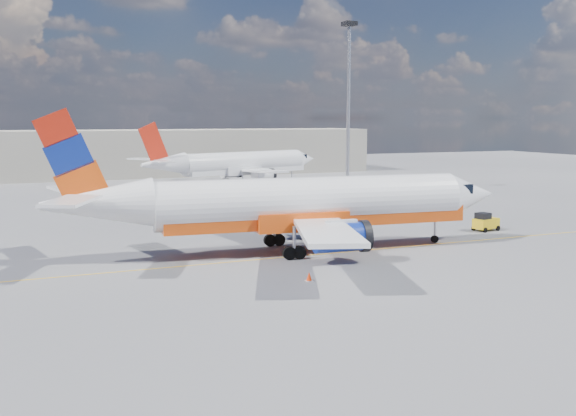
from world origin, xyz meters
name	(u,v)px	position (x,y,z in m)	size (l,w,h in m)	color
ground	(339,262)	(0.00, 0.00, 0.00)	(240.00, 240.00, 0.00)	#5B5B60
taxi_line	(321,254)	(0.00, 3.00, 0.01)	(70.00, 0.15, 0.01)	yellow
terminal_main	(176,152)	(5.00, 75.00, 4.00)	(70.00, 14.00, 8.00)	beige
main_jet	(297,205)	(-1.34, 4.55, 3.60)	(35.66, 28.12, 10.81)	white
second_jet	(239,164)	(9.69, 53.12, 3.19)	(31.55, 24.01, 9.56)	white
gse_tug	(485,222)	(17.93, 6.53, 0.79)	(2.55, 1.90, 1.66)	black
traffic_cone	(309,277)	(-4.09, -3.95, 0.29)	(0.42, 0.42, 0.59)	white
floodlight_mast	(349,92)	(19.90, 37.18, 13.49)	(1.64, 1.64, 22.51)	#9F9FA7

